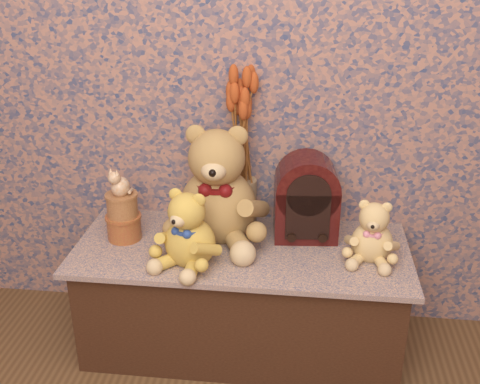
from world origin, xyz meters
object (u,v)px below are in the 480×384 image
object	(u,v)px
teddy_large	(218,178)
teddy_small	(373,228)
teddy_medium	(189,224)
biscuit_tin_lower	(124,227)
cathedral_radio	(306,197)
cat_figurine	(120,181)
ceramic_vase	(243,201)

from	to	relation	value
teddy_large	teddy_small	xyz separation A→B (m)	(0.55, -0.10, -0.11)
teddy_medium	biscuit_tin_lower	size ratio (longest dim) A/B	2.33
teddy_small	cathedral_radio	size ratio (longest dim) A/B	0.75
teddy_large	teddy_medium	distance (m)	0.23
cat_figurine	cathedral_radio	bearing A→B (deg)	32.43
teddy_medium	teddy_small	world-z (taller)	teddy_medium
teddy_large	ceramic_vase	world-z (taller)	teddy_large
ceramic_vase	biscuit_tin_lower	xyz separation A→B (m)	(-0.42, -0.19, -0.04)
teddy_medium	cathedral_radio	bearing A→B (deg)	53.61
teddy_small	ceramic_vase	size ratio (longest dim) A/B	1.33
teddy_large	cat_figurine	world-z (taller)	teddy_large
teddy_large	teddy_small	size ratio (longest dim) A/B	1.96
teddy_large	cat_figurine	xyz separation A→B (m)	(-0.35, -0.06, -0.00)
teddy_small	cathedral_radio	distance (m)	0.27
teddy_small	ceramic_vase	xyz separation A→B (m)	(-0.48, 0.23, -0.03)
cathedral_radio	ceramic_vase	bearing A→B (deg)	155.27
teddy_medium	cat_figurine	xyz separation A→B (m)	(-0.28, 0.14, 0.09)
teddy_large	ceramic_vase	bearing A→B (deg)	56.18
teddy_medium	ceramic_vase	xyz separation A→B (m)	(0.15, 0.32, -0.06)
teddy_medium	cathedral_radio	distance (m)	0.46
teddy_medium	biscuit_tin_lower	world-z (taller)	teddy_medium
teddy_small	teddy_medium	bearing A→B (deg)	-161.06
teddy_large	teddy_medium	bearing A→B (deg)	-110.61
teddy_large	ceramic_vase	xyz separation A→B (m)	(0.08, 0.12, -0.14)
biscuit_tin_lower	cat_figurine	size ratio (longest dim) A/B	1.14
cathedral_radio	cat_figurine	xyz separation A→B (m)	(-0.67, -0.10, 0.07)
teddy_small	biscuit_tin_lower	distance (m)	0.90
ceramic_vase	cat_figurine	world-z (taller)	cat_figurine
cathedral_radio	ceramic_vase	xyz separation A→B (m)	(-0.24, 0.09, -0.07)
teddy_medium	biscuit_tin_lower	distance (m)	0.33
teddy_medium	cat_figurine	size ratio (longest dim) A/B	2.65
cat_figurine	teddy_medium	bearing A→B (deg)	-2.67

